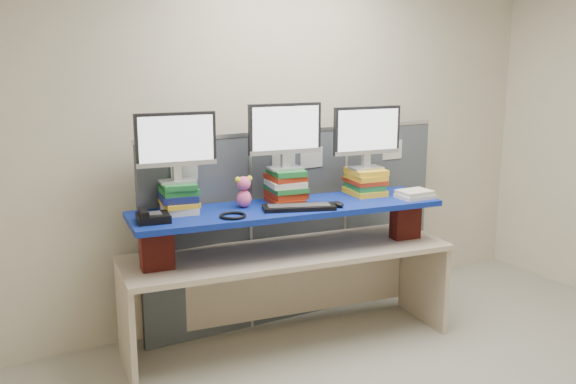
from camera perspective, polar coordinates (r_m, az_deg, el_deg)
room at (r=3.58m, az=15.65°, el=0.42°), size 5.00×4.00×2.80m
cubicle_partition at (r=5.10m, az=0.93°, el=-2.84°), size 2.60×0.06×1.53m
desk at (r=4.65m, az=0.00°, el=-6.91°), size 2.43×0.99×0.72m
brick_pier_left at (r=4.27m, az=-11.58°, el=-4.91°), size 0.22×0.14×0.29m
brick_pier_right at (r=4.94m, az=10.40°, el=-2.44°), size 0.22×0.14×0.29m
blue_board at (r=4.52m, az=0.00°, el=-1.49°), size 2.26×0.84×0.04m
book_stack_left at (r=4.39m, az=-9.69°, el=-0.44°), size 0.28×0.33×0.20m
book_stack_center at (r=4.61m, az=-0.21°, el=0.56°), size 0.29×0.33×0.24m
book_stack_right at (r=4.89m, az=6.89°, el=0.93°), size 0.29×0.33×0.20m
monitor_left at (r=4.32m, az=-9.93°, el=4.31°), size 0.54×0.18×0.47m
monitor_center at (r=4.54m, az=-0.26°, el=5.35°), size 0.54×0.18×0.47m
monitor_right at (r=4.83m, az=7.04°, el=5.16°), size 0.54×0.18×0.47m
keyboard at (r=4.42m, az=0.98°, el=-1.36°), size 0.52×0.33×0.03m
mouse at (r=4.50m, az=4.43°, el=-1.07°), size 0.11×0.14×0.04m
desk_phone at (r=4.18m, az=-11.99°, el=-2.19°), size 0.23×0.21×0.09m
headset at (r=4.23m, az=-4.92°, el=-2.11°), size 0.22×0.22×0.02m
plush_toy at (r=4.46m, az=-3.95°, el=0.05°), size 0.13×0.10×0.22m
binder_stack at (r=4.84m, az=11.19°, el=-0.20°), size 0.25×0.20×0.06m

